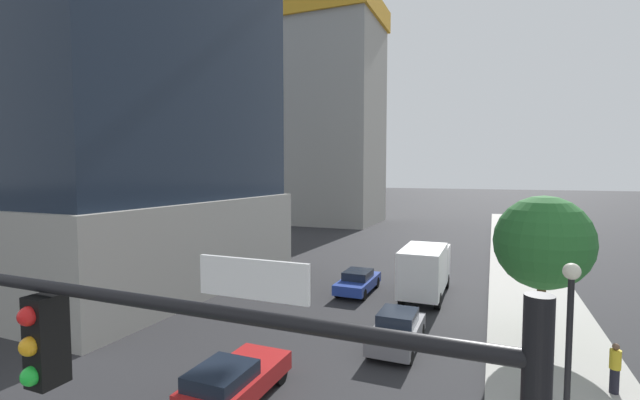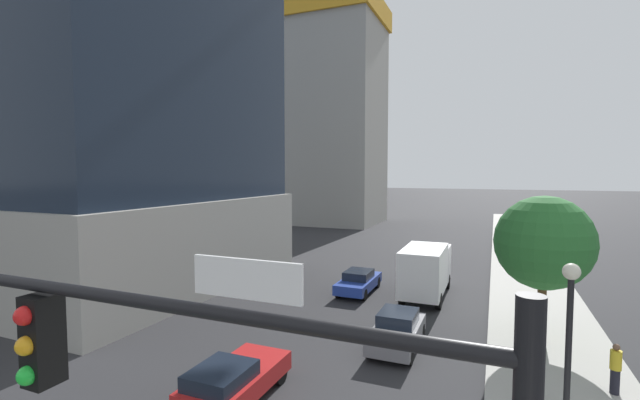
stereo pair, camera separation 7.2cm
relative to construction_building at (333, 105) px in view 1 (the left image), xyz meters
The scene contains 10 objects.
sidewalk 48.65m from the construction_building, 57.83° to the right, with size 4.93×120.00×0.15m, color #9E9B93.
construction_building is the anchor object (origin of this frame).
street_lamp 53.44m from the construction_building, 62.52° to the right, with size 0.44×0.44×4.91m.
street_tree 46.80m from the construction_building, 57.92° to the right, with size 4.03×4.03×6.29m.
car_gray 47.79m from the construction_building, 65.99° to the right, with size 1.79×4.06×1.54m.
car_blue 40.14m from the construction_building, 67.04° to the right, with size 1.81×4.41×1.37m.
car_red 51.99m from the construction_building, 73.17° to the right, with size 1.92×4.13×1.42m.
box_truck 40.85m from the construction_building, 61.13° to the right, with size 2.27×6.54×3.11m.
pedestrian_blue_shirt 52.02m from the construction_building, 62.04° to the right, with size 0.34×0.34×1.81m.
pedestrian_yellow_shirt 52.02m from the construction_building, 58.64° to the right, with size 0.34×0.34×1.68m.
Camera 1 is at (5.89, 0.14, 7.43)m, focal length 23.76 mm.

